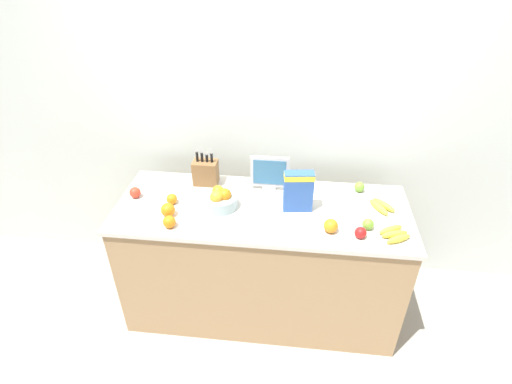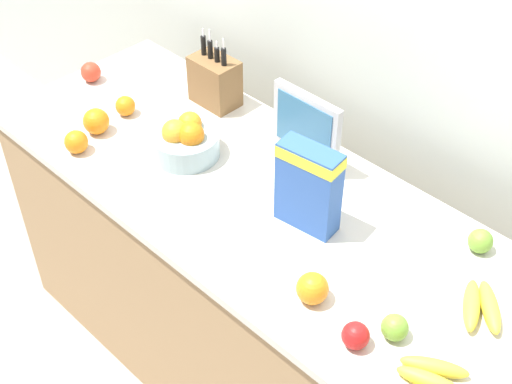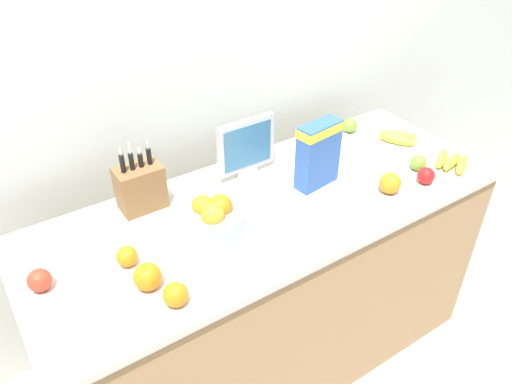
# 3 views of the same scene
# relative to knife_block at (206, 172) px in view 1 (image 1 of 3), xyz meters

# --- Properties ---
(ground_plane) EXTENTS (14.00, 14.00, 0.00)m
(ground_plane) POSITION_rel_knife_block_xyz_m (0.42, -0.25, -1.01)
(ground_plane) COLOR gray
(wall_back) EXTENTS (9.00, 0.06, 2.60)m
(wall_back) POSITION_rel_knife_block_xyz_m (0.42, 0.33, 0.29)
(wall_back) COLOR silver
(wall_back) RESTS_ON ground_plane
(counter) EXTENTS (1.88, 0.72, 0.92)m
(counter) POSITION_rel_knife_block_xyz_m (0.42, -0.25, -0.55)
(counter) COLOR tan
(counter) RESTS_ON ground_plane
(knife_block) EXTENTS (0.17, 0.11, 0.28)m
(knife_block) POSITION_rel_knife_block_xyz_m (0.00, 0.00, 0.00)
(knife_block) COLOR brown
(knife_block) RESTS_ON counter
(small_monitor) EXTENTS (0.25, 0.03, 0.25)m
(small_monitor) POSITION_rel_knife_block_xyz_m (0.44, -0.03, 0.04)
(small_monitor) COLOR #B7B7BC
(small_monitor) RESTS_ON counter
(cereal_box) EXTENTS (0.19, 0.10, 0.27)m
(cereal_box) POSITION_rel_knife_block_xyz_m (0.64, -0.24, 0.06)
(cereal_box) COLOR #2D56A8
(cereal_box) RESTS_ON counter
(fruit_bowl) EXTENTS (0.22, 0.22, 0.14)m
(fruit_bowl) POSITION_rel_knife_block_xyz_m (0.15, -0.27, -0.03)
(fruit_bowl) COLOR #99B2B7
(fruit_bowl) RESTS_ON counter
(banana_bunch_left) EXTENTS (0.17, 0.19, 0.04)m
(banana_bunch_left) POSITION_rel_knife_block_xyz_m (1.17, -0.18, -0.07)
(banana_bunch_left) COLOR yellow
(banana_bunch_left) RESTS_ON counter
(banana_bunch_right) EXTENTS (0.19, 0.19, 0.04)m
(banana_bunch_right) POSITION_rel_knife_block_xyz_m (1.21, -0.45, -0.07)
(banana_bunch_right) COLOR yellow
(banana_bunch_right) RESTS_ON counter
(apple_leftmost) EXTENTS (0.07, 0.07, 0.07)m
(apple_leftmost) POSITION_rel_knife_block_xyz_m (1.05, 0.01, -0.05)
(apple_leftmost) COLOR #6B9E33
(apple_leftmost) RESTS_ON counter
(apple_rear) EXTENTS (0.07, 0.07, 0.07)m
(apple_rear) POSITION_rel_knife_block_xyz_m (-0.43, -0.22, -0.05)
(apple_rear) COLOR red
(apple_rear) RESTS_ON counter
(apple_near_bananas) EXTENTS (0.07, 0.07, 0.07)m
(apple_near_bananas) POSITION_rel_knife_block_xyz_m (1.01, -0.48, -0.05)
(apple_near_bananas) COLOR red
(apple_near_bananas) RESTS_ON counter
(apple_rightmost) EXTENTS (0.07, 0.07, 0.07)m
(apple_rightmost) POSITION_rel_knife_block_xyz_m (1.06, -0.39, -0.05)
(apple_rightmost) COLOR #6B9E33
(apple_rightmost) RESTS_ON counter
(orange_near_bowl) EXTENTS (0.09, 0.09, 0.09)m
(orange_near_bowl) POSITION_rel_knife_block_xyz_m (-0.15, -0.40, -0.05)
(orange_near_bowl) COLOR orange
(orange_near_bowl) RESTS_ON counter
(orange_back_center) EXTENTS (0.08, 0.08, 0.08)m
(orange_back_center) POSITION_rel_knife_block_xyz_m (-0.11, -0.51, -0.05)
(orange_back_center) COLOR orange
(orange_back_center) RESTS_ON counter
(orange_front_left) EXTENTS (0.07, 0.07, 0.07)m
(orange_front_left) POSITION_rel_knife_block_xyz_m (-0.17, -0.27, -0.05)
(orange_front_left) COLOR orange
(orange_front_left) RESTS_ON counter
(orange_by_cereal) EXTENTS (0.09, 0.09, 0.09)m
(orange_by_cereal) POSITION_rel_knife_block_xyz_m (0.84, -0.44, -0.05)
(orange_by_cereal) COLOR orange
(orange_by_cereal) RESTS_ON counter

